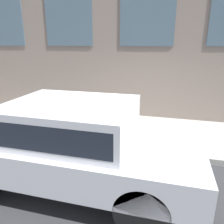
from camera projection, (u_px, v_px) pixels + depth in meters
name	position (u px, v px, depth m)	size (l,w,h in m)	color
ground_plane	(129.00, 155.00, 5.39)	(80.00, 80.00, 0.00)	#2D2D30
sidewalk	(137.00, 132.00, 6.59)	(2.65, 60.00, 0.15)	#9E9B93
fire_hydrant	(125.00, 126.00, 5.61)	(0.34, 0.45, 0.83)	gray
person	(99.00, 113.00, 5.78)	(0.29, 0.19, 1.19)	navy
parked_car_silver_near	(72.00, 139.00, 4.06)	(2.05, 4.65, 1.63)	black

